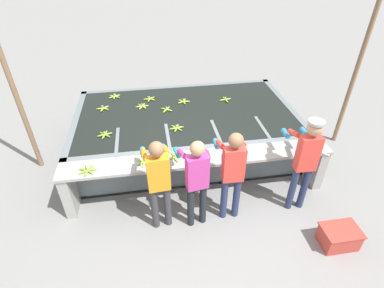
{
  "coord_description": "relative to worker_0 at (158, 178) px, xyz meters",
  "views": [
    {
      "loc": [
        -0.74,
        -3.57,
        3.84
      ],
      "look_at": [
        0.0,
        0.98,
        0.6
      ],
      "focal_mm": 28.0,
      "sensor_mm": 36.0,
      "label": 1
    }
  ],
  "objects": [
    {
      "name": "knife_0",
      "position": [
        2.69,
        0.4,
        -0.1
      ],
      "size": [
        0.21,
        0.31,
        0.02
      ],
      "color": "silver",
      "rests_on": "work_ledge"
    },
    {
      "name": "banana_bunch_floating_5",
      "position": [
        -0.18,
        2.43,
        -0.09
      ],
      "size": [
        0.28,
        0.27,
        0.08
      ],
      "color": "#9EC642",
      "rests_on": "wash_tank"
    },
    {
      "name": "banana_bunch_floating_1",
      "position": [
        0.43,
        1.45,
        -0.09
      ],
      "size": [
        0.28,
        0.27,
        0.08
      ],
      "color": "#7FAD33",
      "rests_on": "wash_tank"
    },
    {
      "name": "ground_plane",
      "position": [
        0.7,
        0.29,
        -0.96
      ],
      "size": [
        80.0,
        80.0,
        0.0
      ],
      "primitive_type": "plane",
      "color": "gray",
      "rests_on": "ground"
    },
    {
      "name": "banana_bunch_floating_7",
      "position": [
        -0.88,
        1.44,
        -0.09
      ],
      "size": [
        0.28,
        0.28,
        0.08
      ],
      "color": "#75A333",
      "rests_on": "wash_tank"
    },
    {
      "name": "worker_3",
      "position": [
        2.26,
        0.02,
        0.08
      ],
      "size": [
        0.42,
        0.73,
        1.7
      ],
      "color": "navy",
      "rests_on": "ground"
    },
    {
      "name": "support_post_left",
      "position": [
        -2.3,
        1.87,
        0.64
      ],
      "size": [
        0.09,
        0.09,
        3.2
      ],
      "color": "#846647",
      "rests_on": "ground"
    },
    {
      "name": "crate",
      "position": [
        2.57,
        -0.83,
        -0.79
      ],
      "size": [
        0.55,
        0.39,
        0.32
      ],
      "color": "#B73D33",
      "rests_on": "ground"
    },
    {
      "name": "worker_2",
      "position": [
        1.1,
        0.01,
        0.01
      ],
      "size": [
        0.42,
        0.71,
        1.62
      ],
      "color": "navy",
      "rests_on": "ground"
    },
    {
      "name": "support_post_right",
      "position": [
        4.04,
        1.76,
        0.64
      ],
      "size": [
        0.09,
        0.09,
        3.2
      ],
      "color": "#846647",
      "rests_on": "ground"
    },
    {
      "name": "knife_1",
      "position": [
        0.88,
        0.6,
        -0.1
      ],
      "size": [
        0.35,
        0.07,
        0.02
      ],
      "color": "silver",
      "rests_on": "work_ledge"
    },
    {
      "name": "wash_tank",
      "position": [
        0.7,
        2.06,
        -0.54
      ],
      "size": [
        4.5,
        2.66,
        0.85
      ],
      "color": "slate",
      "rests_on": "ground"
    },
    {
      "name": "banana_bunch_floating_8",
      "position": [
        0.31,
        2.2,
        -0.09
      ],
      "size": [
        0.25,
        0.25,
        0.08
      ],
      "color": "#8CB738",
      "rests_on": "wash_tank"
    },
    {
      "name": "banana_bunch_ledge_1",
      "position": [
        -0.18,
        0.52,
        -0.09
      ],
      "size": [
        0.28,
        0.28,
        0.08
      ],
      "color": "#9EC642",
      "rests_on": "work_ledge"
    },
    {
      "name": "banana_bunch_floating_4",
      "position": [
        1.63,
        2.45,
        -0.09
      ],
      "size": [
        0.28,
        0.28,
        0.08
      ],
      "color": "#8CB738",
      "rests_on": "wash_tank"
    },
    {
      "name": "banana_bunch_floating_2",
      "position": [
        -0.99,
        2.46,
        -0.09
      ],
      "size": [
        0.27,
        0.28,
        0.08
      ],
      "color": "#9EC642",
      "rests_on": "wash_tank"
    },
    {
      "name": "worker_1",
      "position": [
        0.55,
        -0.05,
        -0.02
      ],
      "size": [
        0.47,
        0.73,
        1.58
      ],
      "color": "#1E2328",
      "rests_on": "ground"
    },
    {
      "name": "banana_bunch_ledge_0",
      "position": [
        -1.06,
        0.45,
        -0.09
      ],
      "size": [
        0.28,
        0.28,
        0.08
      ],
      "color": "#75A333",
      "rests_on": "work_ledge"
    },
    {
      "name": "banana_bunch_floating_6",
      "position": [
        0.71,
        2.51,
        -0.09
      ],
      "size": [
        0.27,
        0.27,
        0.08
      ],
      "color": "#9EC642",
      "rests_on": "wash_tank"
    },
    {
      "name": "work_ledge",
      "position": [
        0.7,
        0.52,
        -0.35
      ],
      "size": [
        4.5,
        0.45,
        0.85
      ],
      "color": "#9E9E99",
      "rests_on": "ground"
    },
    {
      "name": "worker_0",
      "position": [
        0.0,
        0.0,
        0.0
      ],
      "size": [
        0.44,
        0.72,
        1.61
      ],
      "color": "#38383D",
      "rests_on": "ground"
    },
    {
      "name": "banana_bunch_floating_0",
      "position": [
        -0.78,
        2.99,
        -0.09
      ],
      "size": [
        0.27,
        0.28,
        0.08
      ],
      "color": "#93BC3D",
      "rests_on": "wash_tank"
    },
    {
      "name": "banana_bunch_ledge_2",
      "position": [
        0.3,
        0.56,
        -0.09
      ],
      "size": [
        0.28,
        0.28,
        0.08
      ],
      "color": "#9EC642",
      "rests_on": "work_ledge"
    },
    {
      "name": "banana_bunch_floating_3",
      "position": [
        -0.01,
        2.75,
        -0.09
      ],
      "size": [
        0.26,
        0.28,
        0.08
      ],
      "color": "#8CB738",
      "rests_on": "wash_tank"
    }
  ]
}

